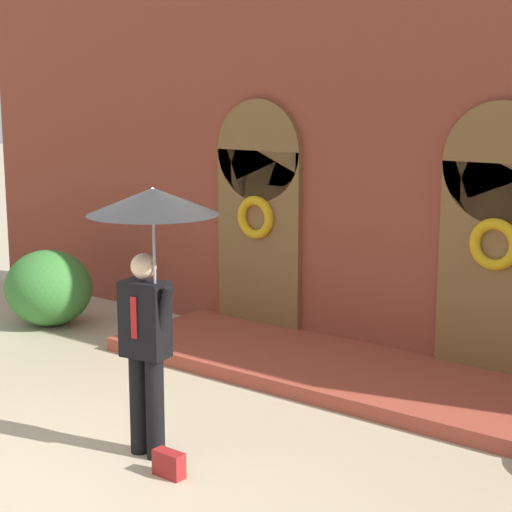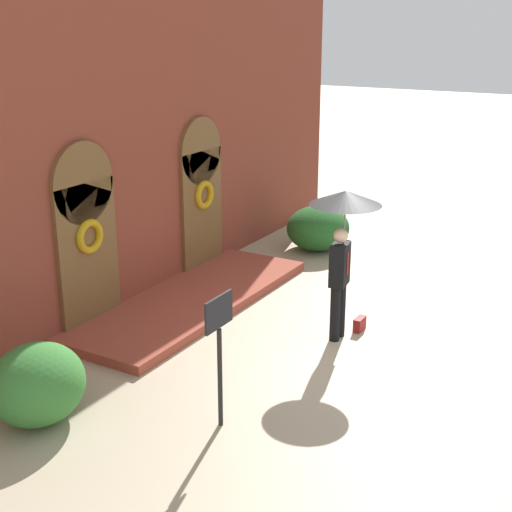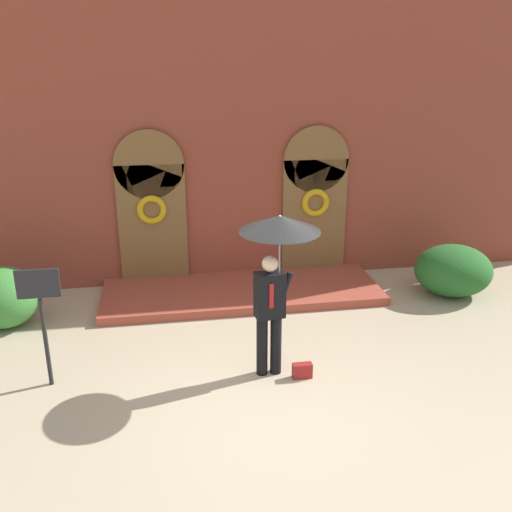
# 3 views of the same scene
# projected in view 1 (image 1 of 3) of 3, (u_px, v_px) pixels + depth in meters

# --- Properties ---
(ground_plane) EXTENTS (80.00, 80.00, 0.00)m
(ground_plane) POSITION_uv_depth(u_px,v_px,m) (126.00, 465.00, 7.28)
(ground_plane) COLOR tan
(building_facade) EXTENTS (14.00, 2.30, 5.60)m
(building_facade) POSITION_uv_depth(u_px,v_px,m) (379.00, 131.00, 9.99)
(building_facade) COLOR brown
(building_facade) RESTS_ON ground
(person_with_umbrella) EXTENTS (1.10, 1.10, 2.36)m
(person_with_umbrella) POSITION_uv_depth(u_px,v_px,m) (151.00, 241.00, 7.08)
(person_with_umbrella) COLOR black
(person_with_umbrella) RESTS_ON ground
(handbag) EXTENTS (0.28, 0.12, 0.22)m
(handbag) POSITION_uv_depth(u_px,v_px,m) (169.00, 464.00, 7.05)
(handbag) COLOR maroon
(handbag) RESTS_ON ground
(shrub_left) EXTENTS (1.22, 1.13, 1.03)m
(shrub_left) POSITION_uv_depth(u_px,v_px,m) (49.00, 288.00, 11.60)
(shrub_left) COLOR #387A33
(shrub_left) RESTS_ON ground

